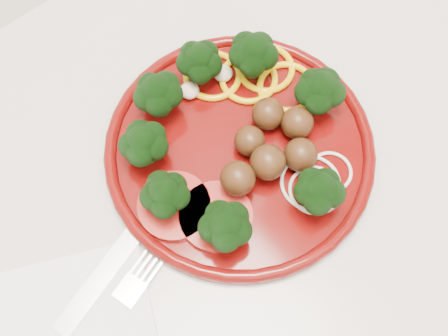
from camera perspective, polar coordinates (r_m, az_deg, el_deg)
counter at (r=1.03m, az=-3.56°, el=-11.70°), size 2.40×0.60×0.90m
plate at (r=0.60m, az=1.19°, el=2.72°), size 0.29×0.29×0.07m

